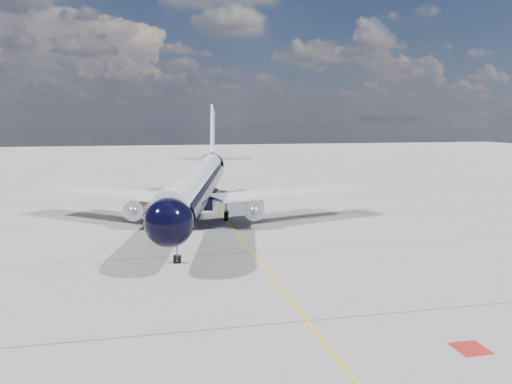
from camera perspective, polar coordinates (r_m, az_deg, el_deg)
The scene contains 4 objects.
ground at distance 62.03m, azimuth -4.33°, elevation -2.12°, with size 320.00×320.00×0.00m, color gray.
taxiway_centerline at distance 57.17m, azimuth -3.61°, elevation -3.01°, with size 0.16×160.00×0.01m, color yellow.
red_marking at distance 27.89m, azimuth 23.30°, elevation -16.10°, with size 1.60×1.60×0.01m, color maroon.
main_airliner at distance 55.69m, azimuth -6.55°, elevation 0.97°, with size 37.17×45.84×13.35m.
Camera 1 is at (-8.57, -30.40, 11.22)m, focal length 35.00 mm.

